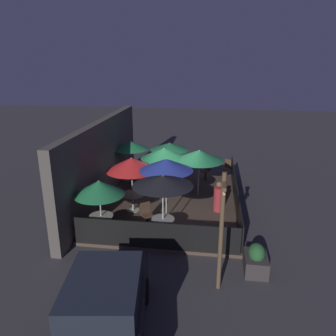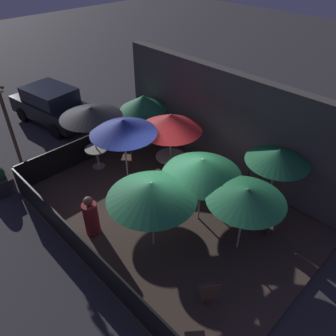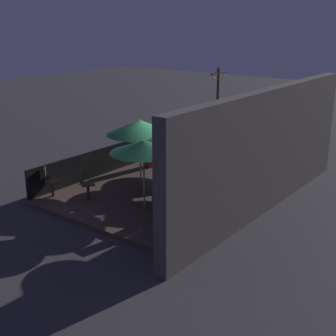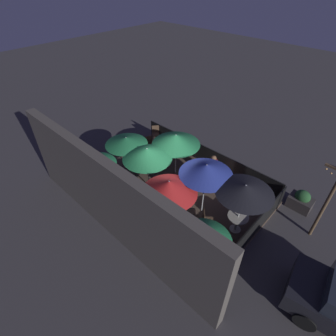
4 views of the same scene
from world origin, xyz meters
TOP-DOWN VIEW (x-y plane):
  - ground_plane at (0.00, 0.00)m, footprint 60.00×60.00m
  - patio_deck at (0.00, 0.00)m, footprint 8.25×5.71m
  - building_wall at (0.00, 3.09)m, footprint 9.85×0.36m
  - fence_front at (0.00, -2.81)m, footprint 8.05×0.05m
  - fence_side_left at (-4.08, 0.00)m, footprint 0.05×5.51m
  - patio_umbrella_0 at (-3.42, 2.05)m, footprint 1.74×1.74m
  - patio_umbrella_1 at (-3.42, -0.16)m, footprint 2.04×2.04m
  - patio_umbrella_2 at (-1.35, 1.42)m, footprint 2.05×2.05m
  - patio_umbrella_3 at (2.27, 0.39)m, footprint 1.94×1.94m
  - patio_umbrella_4 at (-1.86, -0.04)m, footprint 2.04×2.04m
  - patio_umbrella_5 at (0.64, -1.16)m, footprint 2.22×2.22m
  - patio_umbrella_6 at (0.82, 0.45)m, footprint 2.14×2.14m
  - patio_umbrella_7 at (1.97, 2.30)m, footprint 1.78×1.78m
  - dining_table_0 at (-3.42, 2.05)m, footprint 0.85×0.85m
  - dining_table_1 at (-3.42, -0.16)m, footprint 0.79×0.79m
  - dining_table_2 at (-1.35, 1.42)m, footprint 0.98×0.98m
  - patio_chair_0 at (-2.55, 0.60)m, footprint 0.56×0.56m
  - patio_chair_2 at (2.83, -1.48)m, footprint 0.56×0.56m
  - patio_chair_3 at (2.71, 1.34)m, footprint 0.41×0.41m
  - patio_chair_4 at (1.08, 2.17)m, footprint 0.50×0.50m
  - patron_0 at (-0.89, -2.07)m, footprint 0.55×0.55m
  - light_post at (-5.63, -2.06)m, footprint 1.10×0.12m
  - parked_car_0 at (-7.77, 0.48)m, footprint 4.11×2.23m

SIDE VIEW (x-z plane):
  - ground_plane at x=0.00m, z-range 0.00..0.00m
  - patio_deck at x=0.00m, z-range 0.00..0.12m
  - fence_front at x=0.00m, z-range 0.12..1.07m
  - fence_side_left at x=-4.08m, z-range 0.12..1.07m
  - patio_chair_0 at x=-2.55m, z-range 0.16..1.06m
  - patio_chair_4 at x=1.08m, z-range 0.16..1.07m
  - patio_chair_2 at x=2.83m, z-range 0.16..1.10m
  - patio_chair_3 at x=2.71m, z-range 0.17..1.10m
  - patron_0 at x=-0.89m, z-range 0.05..1.32m
  - dining_table_0 at x=-3.42m, z-range 0.33..1.06m
  - dining_table_2 at x=-1.35m, z-range 0.34..1.06m
  - dining_table_1 at x=-3.42m, z-range 0.34..1.11m
  - parked_car_0 at x=-7.77m, z-range 0.03..1.65m
  - building_wall at x=0.00m, z-range 0.00..3.59m
  - patio_umbrella_0 at x=-3.42m, z-range 0.88..2.92m
  - light_post at x=-5.63m, z-range 0.22..3.63m
  - patio_umbrella_3 at x=2.27m, z-range 0.96..2.99m
  - patio_umbrella_6 at x=0.82m, z-range 0.95..3.08m
  - patio_umbrella_5 at x=0.64m, z-range 0.96..3.11m
  - patio_umbrella_7 at x=1.97m, z-range 0.98..3.09m
  - patio_umbrella_2 at x=-1.35m, z-range 0.99..3.27m
  - patio_umbrella_1 at x=-3.42m, z-range 1.11..3.44m
  - patio_umbrella_4 at x=-1.86m, z-range 1.11..3.55m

